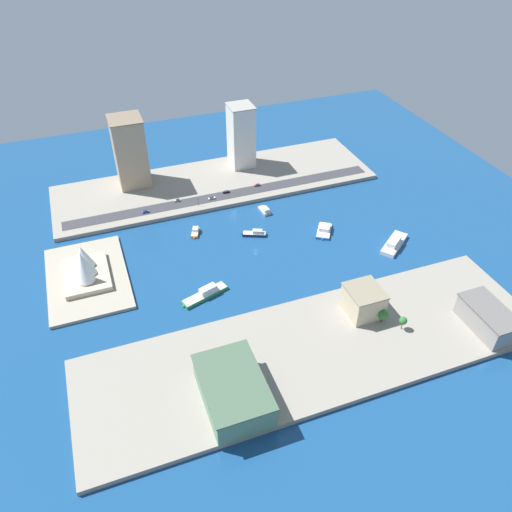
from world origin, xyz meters
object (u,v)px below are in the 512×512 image
object	(u,v)px
patrol_launch_navy	(255,233)
carpark_squat_concrete	(488,318)
hotel_broad_white	(241,136)
suv_black	(226,192)
hatchback_blue	(146,212)
terminal_long_green	(233,391)
office_block_beige	(363,301)
sedan_silver	(178,200)
apartment_midrise_tan	(130,152)
traffic_light_waterfront	(198,200)
ferry_green_doubledeck	(206,294)
catamaran_blue	(324,230)
opera_landmark	(84,266)
water_taxi_orange	(195,232)
van_white	(212,198)
ferry_white_commuter	(394,243)
yacht_sleek_gray	(265,210)
pickup_red	(257,185)

from	to	relation	value
patrol_launch_navy	carpark_squat_concrete	size ratio (longest dim) A/B	0.52
hotel_broad_white	suv_black	size ratio (longest dim) A/B	9.61
carpark_squat_concrete	hatchback_blue	distance (m)	224.80
terminal_long_green	office_block_beige	bearing A→B (deg)	-70.18
terminal_long_green	sedan_silver	xyz separation A→B (m)	(173.85, -15.17, -6.22)
terminal_long_green	apartment_midrise_tan	distance (m)	211.90
patrol_launch_navy	traffic_light_waterfront	world-z (taller)	traffic_light_waterfront
terminal_long_green	ferry_green_doubledeck	bearing A→B (deg)	-5.93
catamaran_blue	opera_landmark	world-z (taller)	opera_landmark
water_taxi_orange	traffic_light_waterfront	xyz separation A→B (m)	(28.29, -10.02, 5.78)
catamaran_blue	suv_black	size ratio (longest dim) A/B	3.84
carpark_squat_concrete	opera_landmark	size ratio (longest dim) A/B	0.91
van_white	ferry_green_doubledeck	bearing A→B (deg)	161.53
ferry_green_doubledeck	terminal_long_green	size ratio (longest dim) A/B	0.71
apartment_midrise_tan	opera_landmark	xyz separation A→B (m)	(-97.49, 45.32, -19.26)
opera_landmark	patrol_launch_navy	bearing A→B (deg)	-86.67
ferry_green_doubledeck	carpark_squat_concrete	xyz separation A→B (m)	(-76.62, -130.70, 7.37)
sedan_silver	terminal_long_green	bearing A→B (deg)	175.01
ferry_white_commuter	suv_black	size ratio (longest dim) A/B	5.21
yacht_sleek_gray	opera_landmark	xyz separation A→B (m)	(-29.87, 124.47, 7.75)
hotel_broad_white	terminal_long_green	size ratio (longest dim) A/B	1.18
ferry_white_commuter	suv_black	bearing A→B (deg)	41.19
patrol_launch_navy	ferry_white_commuter	bearing A→B (deg)	-117.59
ferry_white_commuter	suv_black	world-z (taller)	ferry_white_commuter
terminal_long_green	hatchback_blue	bearing A→B (deg)	3.08
yacht_sleek_gray	hatchback_blue	xyz separation A→B (m)	(24.03, 79.28, 2.14)
carpark_squat_concrete	pickup_red	world-z (taller)	carpark_squat_concrete
catamaran_blue	water_taxi_orange	bearing A→B (deg)	71.03
patrol_launch_navy	apartment_midrise_tan	bearing A→B (deg)	34.70
terminal_long_green	hatchback_blue	world-z (taller)	terminal_long_green
terminal_long_green	apartment_midrise_tan	size ratio (longest dim) A/B	0.80
sedan_silver	apartment_midrise_tan	bearing A→B (deg)	32.99
hatchback_blue	suv_black	world-z (taller)	suv_black
hatchback_blue	pickup_red	size ratio (longest dim) A/B	1.00
sedan_silver	van_white	xyz separation A→B (m)	(-5.56, -23.93, -0.03)
ferry_white_commuter	traffic_light_waterfront	xyz separation A→B (m)	(85.62, 106.65, 4.97)
yacht_sleek_gray	carpark_squat_concrete	size ratio (longest dim) A/B	0.41
office_block_beige	carpark_squat_concrete	xyz separation A→B (m)	(-32.36, -55.08, -1.49)
catamaran_blue	hatchback_blue	world-z (taller)	hatchback_blue
patrol_launch_navy	sedan_silver	size ratio (longest dim) A/B	3.93
water_taxi_orange	apartment_midrise_tan	bearing A→B (deg)	19.42
ferry_green_doubledeck	traffic_light_waterfront	distance (m)	91.52
yacht_sleek_gray	apartment_midrise_tan	xyz separation A→B (m)	(67.62, 79.15, 27.00)
yacht_sleek_gray	carpark_squat_concrete	world-z (taller)	carpark_squat_concrete
ferry_green_doubledeck	carpark_squat_concrete	size ratio (longest dim) A/B	0.91
carpark_squat_concrete	traffic_light_waterfront	bearing A→B (deg)	33.71
sedan_silver	ferry_green_doubledeck	bearing A→B (deg)	175.72
water_taxi_orange	hotel_broad_white	xyz separation A→B (m)	(75.37, -58.66, 25.93)
hotel_broad_white	opera_landmark	world-z (taller)	hotel_broad_white
yacht_sleek_gray	suv_black	size ratio (longest dim) A/B	2.58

